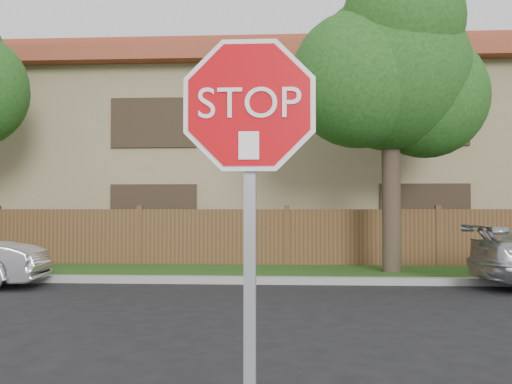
{
  "coord_description": "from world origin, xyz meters",
  "views": [
    {
      "loc": [
        0.16,
        -4.69,
        1.59
      ],
      "look_at": [
        -0.07,
        -0.9,
        1.7
      ],
      "focal_mm": 42.0,
      "sensor_mm": 36.0,
      "label": 1
    }
  ],
  "objects": [
    {
      "name": "apartment_building",
      "position": [
        0.0,
        17.0,
        3.53
      ],
      "size": [
        35.2,
        9.2,
        7.2
      ],
      "color": "#92835A",
      "rests_on": "ground"
    },
    {
      "name": "far_curb",
      "position": [
        0.0,
        8.15,
        0.07
      ],
      "size": [
        70.0,
        0.3,
        0.15
      ],
      "primitive_type": "cube",
      "color": "gray",
      "rests_on": "ground"
    },
    {
      "name": "fence",
      "position": [
        0.0,
        11.4,
        0.8
      ],
      "size": [
        70.0,
        0.12,
        1.6
      ],
      "primitive_type": "cube",
      "color": "#4F331B",
      "rests_on": "ground"
    },
    {
      "name": "grass_strip",
      "position": [
        0.0,
        9.8,
        0.06
      ],
      "size": [
        70.0,
        3.0,
        0.12
      ],
      "primitive_type": "cube",
      "color": "#1E4714",
      "rests_on": "ground"
    },
    {
      "name": "tree_mid",
      "position": [
        2.52,
        9.57,
        4.87
      ],
      "size": [
        4.8,
        3.9,
        7.35
      ],
      "color": "#382B21",
      "rests_on": "ground"
    },
    {
      "name": "stop_sign",
      "position": [
        -0.07,
        -1.48,
        1.83
      ],
      "size": [
        1.01,
        0.13,
        2.55
      ],
      "color": "gray",
      "rests_on": "sidewalk_near"
    }
  ]
}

